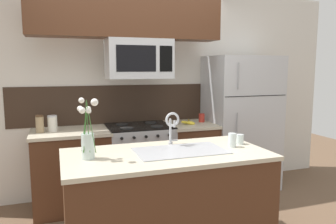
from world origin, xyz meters
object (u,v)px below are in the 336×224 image
microwave (139,59)px  flower_vase (88,140)px  spare_glass (240,139)px  storage_jar_medium (52,123)px  drinking_glass (232,140)px  stove_range (139,163)px  storage_jar_tall (40,124)px  banana_bunch (189,123)px  refrigerator (240,122)px  sink_faucet (172,124)px  coffee_tin (202,118)px

microwave → flower_vase: (-0.71, -1.22, -0.65)m
spare_glass → storage_jar_medium: bearing=143.5°
drinking_glass → flower_vase: flower_vase is taller
microwave → stove_range: bearing=90.2°
stove_range → drinking_glass: bearing=-67.1°
storage_jar_tall → banana_bunch: 1.73m
microwave → spare_glass: 1.54m
refrigerator → banana_bunch: (-0.78, -0.08, 0.05)m
storage_jar_medium → spare_glass: storage_jar_medium is taller
stove_range → storage_jar_medium: storage_jar_medium is taller
sink_faucet → storage_jar_medium: bearing=134.4°
sink_faucet → spare_glass: bearing=-14.6°
refrigerator → storage_jar_tall: size_ratio=9.20×
storage_jar_tall → sink_faucet: bearing=-41.6°
storage_jar_medium → drinking_glass: (1.51, -1.28, -0.03)m
coffee_tin → drinking_glass: (-0.31, -1.32, 0.01)m
microwave → drinking_glass: size_ratio=5.94×
stove_range → coffee_tin: bearing=3.4°
banana_bunch → flower_vase: (-1.33, -1.18, 0.13)m
refrigerator → spare_glass: size_ratio=19.29×
storage_jar_tall → coffee_tin: bearing=1.6°
microwave → storage_jar_medium: (-0.98, 0.04, -0.71)m
spare_glass → microwave: bearing=119.4°
refrigerator → storage_jar_medium: 2.38m
storage_jar_medium → banana_bunch: size_ratio=0.94×
flower_vase → refrigerator: bearing=30.9°
storage_jar_medium → spare_glass: 2.03m
refrigerator → storage_jar_tall: bearing=-179.4°
storage_jar_tall → flower_vase: size_ratio=0.40×
storage_jar_tall → sink_faucet: sink_faucet is taller
storage_jar_tall → stove_range: bearing=0.2°
microwave → storage_jar_tall: microwave is taller
stove_range → microwave: 1.25m
stove_range → sink_faucet: sink_faucet is taller
microwave → drinking_glass: 1.54m
drinking_glass → flower_vase: size_ratio=0.26×
storage_jar_tall → sink_faucet: (1.16, -1.03, 0.10)m
drinking_glass → spare_glass: size_ratio=1.38×
microwave → flower_vase: microwave is taller
storage_jar_tall → sink_faucet: 1.55m
coffee_tin → spare_glass: coffee_tin is taller
coffee_tin → flower_vase: (-1.56, -1.29, 0.10)m
stove_range → microwave: (0.00, -0.02, 1.25)m
storage_jar_tall → spare_glass: size_ratio=2.10×
sink_faucet → spare_glass: (0.61, -0.16, -0.15)m
stove_range → microwave: size_ratio=1.25×
sink_faucet → banana_bunch: bearing=59.6°
coffee_tin → drinking_glass: 1.35m
refrigerator → spare_glass: bearing=-121.4°
coffee_tin → spare_glass: bearing=-98.6°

